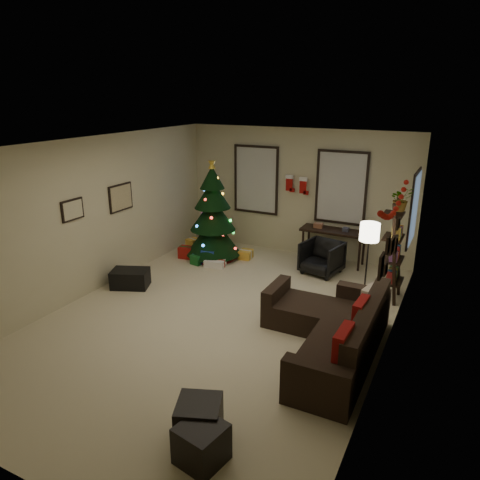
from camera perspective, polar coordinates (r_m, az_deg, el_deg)
name	(u,v)px	position (r m, az deg, el deg)	size (l,w,h in m)	color
floor	(217,319)	(7.25, -2.89, -9.90)	(7.00, 7.00, 0.00)	beige
ceiling	(214,145)	(6.43, -3.28, 11.83)	(7.00, 7.00, 0.00)	white
wall_back	(297,192)	(9.80, 7.19, 5.94)	(5.00, 5.00, 0.00)	beige
wall_front	(5,354)	(4.32, -27.42, -12.61)	(5.00, 5.00, 0.00)	beige
wall_left	(89,217)	(8.21, -18.43, 2.72)	(7.00, 7.00, 0.00)	beige
wall_right	(390,265)	(5.94, 18.37, -3.06)	(7.00, 7.00, 0.00)	beige
window_back_left	(256,180)	(10.09, 2.05, 7.58)	(1.05, 0.06, 1.50)	#728CB2
window_back_right	(341,188)	(9.46, 12.62, 6.44)	(1.05, 0.06, 1.50)	#728CB2
window_right_wall	(415,208)	(8.34, 21.10, 3.73)	(0.06, 0.90, 1.30)	#728CB2
christmas_tree	(213,218)	(9.49, -3.43, 2.81)	(1.16, 1.16, 2.16)	black
presents	(207,254)	(9.63, -4.16, -1.83)	(1.50, 1.01, 0.30)	gold
sofa	(334,332)	(6.47, 11.71, -11.30)	(1.71, 2.50, 0.83)	black
pillow_red_a	(343,348)	(5.42, 12.79, -13.07)	(0.13, 0.47, 0.47)	maroon
pillow_red_b	(360,315)	(6.17, 14.87, -9.13)	(0.12, 0.43, 0.43)	maroon
pillow_cream	(369,299)	(6.68, 15.93, -7.16)	(0.11, 0.38, 0.38)	beige
ottoman_near	(199,420)	(5.01, -5.16, -21.62)	(0.44, 0.44, 0.42)	black
ottoman_far	(201,444)	(4.78, -4.86, -24.17)	(0.42, 0.42, 0.40)	black
desk	(334,234)	(9.46, 11.69, 0.77)	(1.33, 0.48, 0.72)	black
desk_chair	(322,258)	(8.97, 10.22, -2.18)	(0.64, 0.60, 0.66)	black
bookshelf	(395,253)	(8.00, 18.90, -1.55)	(0.30, 0.51, 1.74)	black
potted_plant	(402,195)	(7.74, 19.64, 5.30)	(0.46, 0.40, 0.51)	#4C4C4C
floor_lamp	(369,238)	(7.44, 15.92, 0.28)	(0.31, 0.31, 1.45)	black
art_map	(121,197)	(8.71, -14.77, 5.19)	(0.04, 0.60, 0.50)	black
art_abstract	(72,210)	(7.90, -20.31, 3.58)	(0.04, 0.45, 0.35)	black
gallery	(390,250)	(5.80, 18.28, -1.22)	(0.03, 1.25, 0.54)	black
garland	(394,204)	(5.86, 18.83, 4.34)	(0.08, 1.90, 0.30)	#A5140C
stocking_left	(290,183)	(9.72, 6.26, 7.16)	(0.20, 0.05, 0.36)	#990F0C
stocking_right	(303,185)	(9.55, 7.98, 6.82)	(0.20, 0.05, 0.36)	#990F0C
storage_bin	(130,278)	(8.53, -13.62, -4.71)	(0.65, 0.43, 0.33)	black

